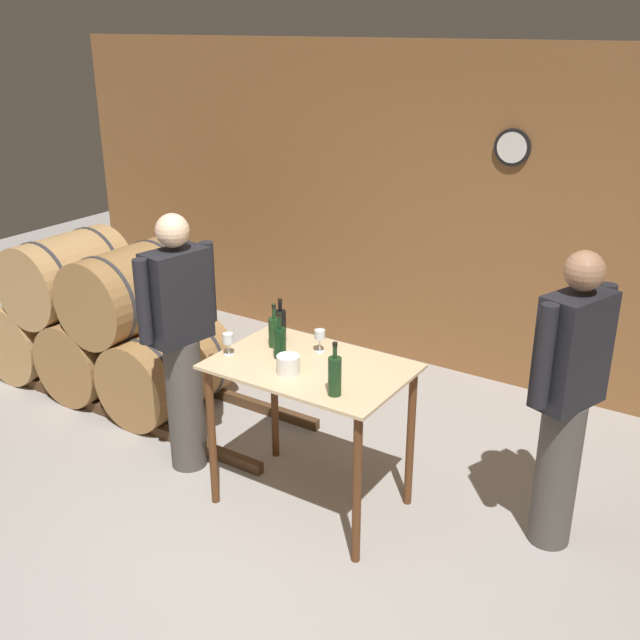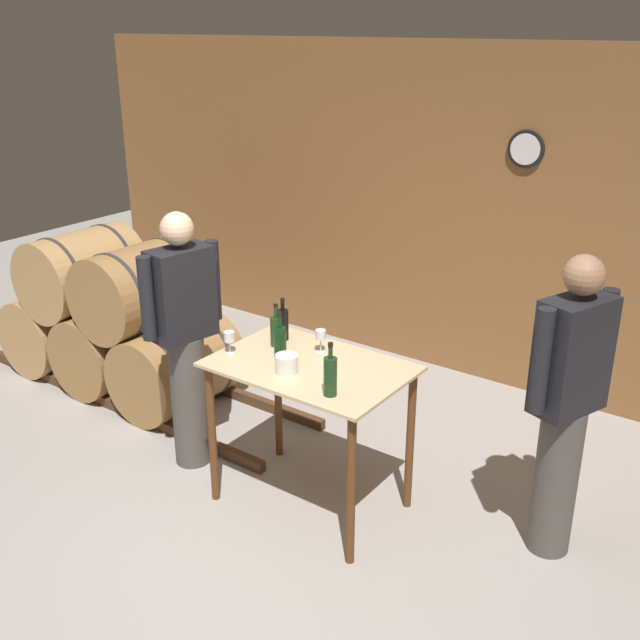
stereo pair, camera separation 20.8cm
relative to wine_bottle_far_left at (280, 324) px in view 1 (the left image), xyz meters
name	(u,v)px [view 1 (the left image)]	position (x,y,z in m)	size (l,w,h in m)	color
ground_plane	(258,551)	(0.37, -0.77, -1.06)	(14.00, 14.00, 0.00)	#9E9993
back_wall	(469,218)	(0.37, 2.09, 0.29)	(8.40, 0.08, 2.70)	brown
barrel_rack	(102,325)	(-1.93, 0.21, -0.51)	(3.69, 0.87, 1.26)	#4C331E
tasting_table	(311,392)	(0.36, -0.20, -0.28)	(1.14, 0.77, 0.96)	#D1B284
wine_bottle_far_left	(280,324)	(0.00, 0.00, 0.00)	(0.07, 0.07, 0.28)	black
wine_bottle_left	(274,331)	(0.03, -0.10, 0.00)	(0.07, 0.07, 0.28)	#193819
wine_bottle_center	(280,342)	(0.15, -0.22, 0.00)	(0.07, 0.07, 0.29)	black
wine_bottle_right	(335,375)	(0.68, -0.44, 0.01)	(0.07, 0.07, 0.31)	#193819
wine_glass_near_left	(228,339)	(-0.13, -0.35, -0.01)	(0.07, 0.07, 0.14)	silver
wine_glass_near_center	(320,336)	(0.31, -0.02, 0.00)	(0.06, 0.06, 0.15)	silver
ice_bucket	(288,364)	(0.31, -0.36, -0.05)	(0.13, 0.13, 0.11)	white
person_host	(567,397)	(1.73, 0.25, -0.13)	(0.34, 0.56, 1.76)	#4C4742
person_visitor_with_scarf	(180,339)	(-0.58, -0.29, -0.13)	(0.29, 0.58, 1.75)	#4C4742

